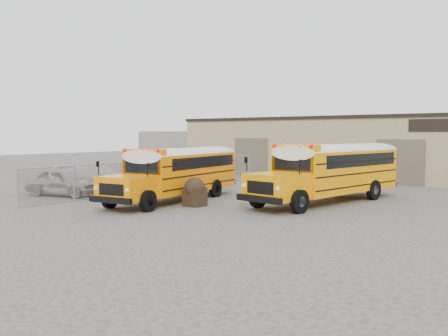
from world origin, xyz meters
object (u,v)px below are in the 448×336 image
Objects in this scene: car_dark at (181,173)px; school_bus_left at (231,164)px; tarp_bundle at (195,191)px; car_white at (98,177)px; car_silver at (64,182)px; school_bus_right at (390,163)px.

school_bus_left is at bearing -115.18° from car_dark.
tarp_bundle is (2.99, -6.58, -0.88)m from school_bus_left.
car_silver is at bearing 175.99° from car_white.
school_bus_left is at bearing -46.73° from car_silver.
school_bus_left is 7.04× the size of tarp_bundle.
car_dark is (0.02, 9.12, -0.07)m from car_silver.
school_bus_left is 0.93× the size of school_bus_right.
school_bus_right reaches higher than tarp_bundle.
car_dark is at bearing 169.69° from school_bus_left.
tarp_bundle is at bearing -113.68° from school_bus_right.
car_dark is (-5.05, 0.92, -0.88)m from school_bus_left.
school_bus_left is 8.08m from car_white.
school_bus_left reaches higher than car_white.
car_silver is at bearing -121.69° from school_bus_left.
school_bus_right is 17.37m from car_white.
school_bus_left is at bearing -76.11° from car_white.
school_bus_left is at bearing -148.83° from school_bus_right.
car_silver is 0.86× the size of car_white.
car_silver is 3.40m from car_white.
school_bus_right reaches higher than car_white.
school_bus_left reaches higher than tarp_bundle.
car_silver is 9.12m from car_dark.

